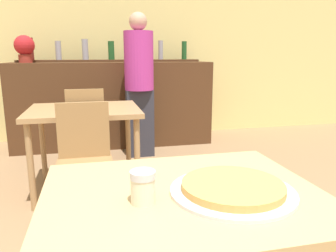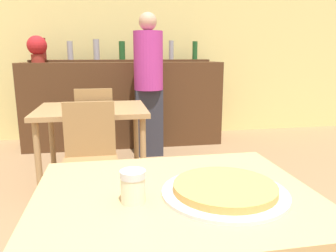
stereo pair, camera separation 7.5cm
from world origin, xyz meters
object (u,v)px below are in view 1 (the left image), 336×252
(person_standing, at_px, (139,81))
(cheese_shaker, at_px, (143,187))
(chair_far_side_front, at_px, (84,154))
(chair_far_side_back, at_px, (86,123))
(potted_plant, at_px, (25,47))
(pizza_tray, at_px, (233,188))

(person_standing, bearing_deg, cheese_shaker, -98.00)
(chair_far_side_front, xyz_separation_m, cheese_shaker, (0.21, -1.43, 0.32))
(chair_far_side_back, bearing_deg, person_standing, -151.24)
(chair_far_side_front, height_order, cheese_shaker, cheese_shaker)
(person_standing, xyz_separation_m, potted_plant, (-1.32, 0.53, 0.38))
(cheese_shaker, relative_size, potted_plant, 0.31)
(person_standing, bearing_deg, chair_far_side_back, -151.24)
(chair_far_side_front, height_order, potted_plant, potted_plant)
(chair_far_side_front, distance_m, person_standing, 1.66)
(pizza_tray, bearing_deg, potted_plant, 109.29)
(chair_far_side_front, bearing_deg, cheese_shaker, -81.56)
(chair_far_side_back, distance_m, cheese_shaker, 2.60)
(chair_far_side_back, relative_size, person_standing, 0.52)
(chair_far_side_back, bearing_deg, pizza_tray, 101.21)
(chair_far_side_front, height_order, pizza_tray, chair_far_side_front)
(chair_far_side_back, bearing_deg, potted_plant, -51.43)
(pizza_tray, xyz_separation_m, potted_plant, (-1.20, 3.44, 0.51))
(chair_far_side_back, relative_size, cheese_shaker, 8.51)
(chair_far_side_front, height_order, person_standing, person_standing)
(pizza_tray, distance_m, potted_plant, 3.68)
(potted_plant, bearing_deg, chair_far_side_front, -70.95)
(chair_far_side_back, xyz_separation_m, cheese_shaker, (0.21, -2.57, 0.32))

